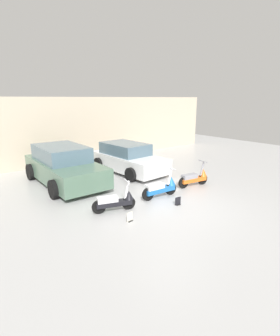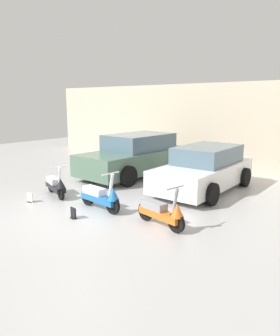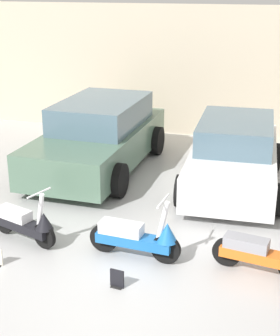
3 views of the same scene
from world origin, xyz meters
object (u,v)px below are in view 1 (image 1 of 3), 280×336
object	(u,v)px
scooter_front_right	(161,187)
car_rear_left	(64,166)
placard_near_left_scooter	(130,217)
car_rear_center	(128,158)
placard_near_right_scooter	(178,202)
scooter_front_center	(195,178)
scooter_front_left	(116,201)

from	to	relation	value
scooter_front_right	car_rear_left	world-z (taller)	car_rear_left
car_rear_left	placard_near_left_scooter	bearing A→B (deg)	1.24
car_rear_left	placard_near_left_scooter	world-z (taller)	car_rear_left
car_rear_center	placard_near_right_scooter	xyz separation A→B (m)	(-1.02, -4.20, -0.52)
placard_near_left_scooter	car_rear_left	bearing A→B (deg)	90.80
scooter_front_right	scooter_front_center	bearing A→B (deg)	6.27
scooter_front_right	placard_near_left_scooter	bearing A→B (deg)	-153.46
car_rear_center	placard_near_left_scooter	size ratio (longest dim) A/B	15.36
placard_near_left_scooter	car_rear_center	bearing A→B (deg)	55.17
scooter_front_center	placard_near_left_scooter	distance (m)	3.87
car_rear_left	car_rear_center	xyz separation A→B (m)	(2.97, -0.20, -0.08)
car_rear_center	scooter_front_left	bearing A→B (deg)	-43.35
car_rear_left	scooter_front_left	bearing A→B (deg)	2.47
scooter_front_center	car_rear_center	bearing A→B (deg)	113.29
scooter_front_center	car_rear_center	xyz separation A→B (m)	(-0.85, 3.28, 0.29)
car_rear_center	placard_near_left_scooter	bearing A→B (deg)	-38.11
car_rear_left	placard_near_right_scooter	world-z (taller)	car_rear_left
scooter_front_left	scooter_front_right	bearing A→B (deg)	18.16
placard_near_left_scooter	scooter_front_left	bearing A→B (deg)	85.32
scooter_front_left	placard_near_right_scooter	xyz separation A→B (m)	(1.82, -0.82, -0.22)
scooter_front_right	placard_near_right_scooter	world-z (taller)	scooter_front_right
car_rear_left	car_rear_center	bearing A→B (deg)	86.63
scooter_front_right	car_rear_center	distance (m)	3.51
scooter_front_left	car_rear_center	world-z (taller)	car_rear_center
car_rear_left	placard_near_right_scooter	distance (m)	4.85
scooter_front_left	placard_near_left_scooter	size ratio (longest dim) A/B	4.98
scooter_front_center	car_rear_left	bearing A→B (deg)	146.42
scooter_front_right	scooter_front_left	bearing A→B (deg)	-175.87
scooter_front_right	placard_near_right_scooter	distance (m)	0.87
scooter_front_center	scooter_front_right	bearing A→B (deg)	-168.63
scooter_front_right	car_rear_left	bearing A→B (deg)	122.83
scooter_front_left	car_rear_center	xyz separation A→B (m)	(2.84, 3.38, 0.30)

